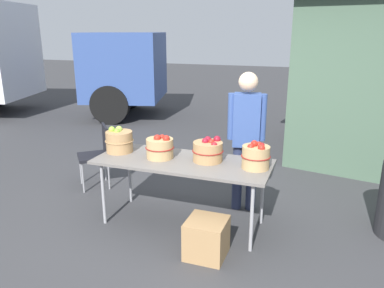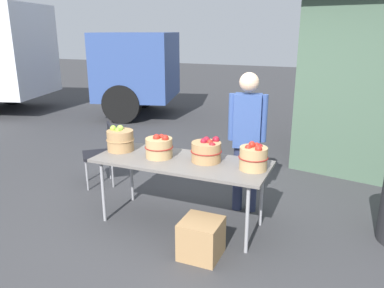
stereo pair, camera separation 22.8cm
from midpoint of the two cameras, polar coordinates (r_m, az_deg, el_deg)
name	(u,v)px [view 1 (the left image)]	position (r m, az deg, el deg)	size (l,w,h in m)	color
ground_plane	(183,223)	(4.38, -2.89, -11.81)	(40.00, 40.00, 0.00)	#38383A
market_table	(183,164)	(4.09, -3.03, -3.10)	(1.90, 0.76, 0.75)	slate
apple_basket_green_0	(119,141)	(4.43, -12.39, 0.46)	(0.33, 0.33, 0.29)	#A87F51
apple_basket_red_0	(160,147)	(4.15, -6.42, -0.52)	(0.31, 0.31, 0.27)	tan
apple_basket_red_1	(208,151)	(4.02, 0.82, -1.03)	(0.34, 0.34, 0.27)	#A87F51
apple_basket_red_2	(256,156)	(3.84, 7.95, -1.82)	(0.30, 0.30, 0.29)	tan
vendor_adult	(246,131)	(4.39, 6.72, 1.88)	(0.43, 0.27, 1.66)	#262D4C
folding_chair	(98,151)	(5.36, -15.17, -1.05)	(0.56, 0.56, 0.86)	black
produce_crate	(207,238)	(3.72, 0.41, -14.03)	(0.37, 0.37, 0.37)	#A87F51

